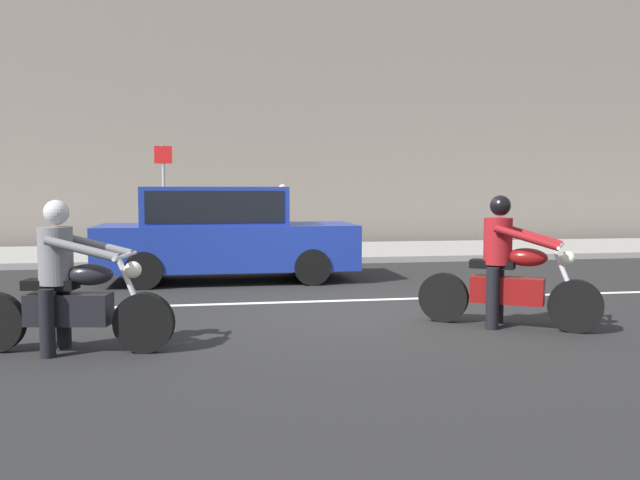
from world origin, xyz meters
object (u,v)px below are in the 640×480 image
Objects in this scene: motorcycle_with_rider_crimson at (506,273)px; parked_sedan_cobalt_blue at (223,233)px; motorcycle_with_rider_gray at (67,291)px; street_sign_post at (164,187)px; pedestrian_bystander at (283,212)px.

parked_sedan_cobalt_blue is (-3.28, 4.67, 0.23)m from motorcycle_with_rider_crimson.
street_sign_post reaches higher than motorcycle_with_rider_gray.
pedestrian_bystander is (3.27, 9.36, 0.49)m from motorcycle_with_rider_gray.
motorcycle_with_rider_gray is 10.15m from street_sign_post.
street_sign_post is (0.32, 10.08, 1.11)m from motorcycle_with_rider_gray.
street_sign_post reaches higher than parked_sedan_cobalt_blue.
parked_sedan_cobalt_blue is 5.24m from street_sign_post.
pedestrian_bystander is at bearing 70.73° from motorcycle_with_rider_gray.
motorcycle_with_rider_crimson is 9.11m from pedestrian_bystander.
motorcycle_with_rider_crimson is 1.11× the size of pedestrian_bystander.
parked_sedan_cobalt_blue is 2.74× the size of pedestrian_bystander.
parked_sedan_cobalt_blue is at bearing -110.38° from pedestrian_bystander.
street_sign_post is (-1.36, 4.98, 0.86)m from parked_sedan_cobalt_blue.
parked_sedan_cobalt_blue is 1.73× the size of street_sign_post.
motorcycle_with_rider_gray is 5.37m from parked_sedan_cobalt_blue.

